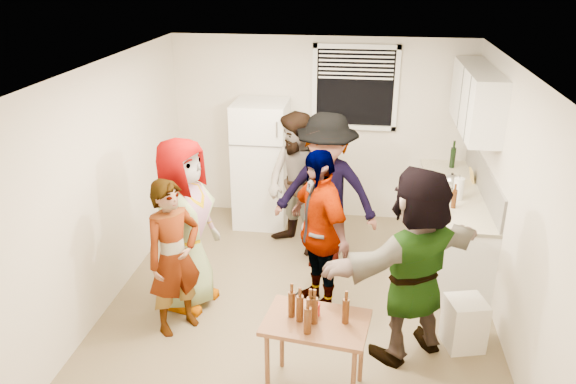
# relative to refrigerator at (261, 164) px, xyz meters

# --- Properties ---
(room) EXTENTS (4.00, 4.50, 2.50)m
(room) POSITION_rel_refrigerator_xyz_m (0.75, -1.88, -0.85)
(room) COLOR silver
(room) RESTS_ON ground
(window) EXTENTS (1.12, 0.10, 1.06)m
(window) POSITION_rel_refrigerator_xyz_m (1.20, 0.33, 1.00)
(window) COLOR white
(window) RESTS_ON room
(refrigerator) EXTENTS (0.70, 0.70, 1.70)m
(refrigerator) POSITION_rel_refrigerator_xyz_m (0.00, 0.00, 0.00)
(refrigerator) COLOR white
(refrigerator) RESTS_ON ground
(counter_lower) EXTENTS (0.60, 2.20, 0.86)m
(counter_lower) POSITION_rel_refrigerator_xyz_m (2.45, -0.73, -0.42)
(counter_lower) COLOR white
(counter_lower) RESTS_ON ground
(countertop) EXTENTS (0.64, 2.22, 0.04)m
(countertop) POSITION_rel_refrigerator_xyz_m (2.45, -0.73, 0.03)
(countertop) COLOR beige
(countertop) RESTS_ON counter_lower
(backsplash) EXTENTS (0.03, 2.20, 0.36)m
(backsplash) POSITION_rel_refrigerator_xyz_m (2.74, -0.73, 0.23)
(backsplash) COLOR #ADA9A0
(backsplash) RESTS_ON countertop
(upper_cabinets) EXTENTS (0.34, 1.60, 0.70)m
(upper_cabinets) POSITION_rel_refrigerator_xyz_m (2.58, -0.53, 1.10)
(upper_cabinets) COLOR white
(upper_cabinets) RESTS_ON room
(kettle) EXTENTS (0.28, 0.25, 0.20)m
(kettle) POSITION_rel_refrigerator_xyz_m (2.40, -0.64, 0.05)
(kettle) COLOR silver
(kettle) RESTS_ON countertop
(paper_towel) EXTENTS (0.11, 0.11, 0.25)m
(paper_towel) POSITION_rel_refrigerator_xyz_m (2.43, -0.97, 0.05)
(paper_towel) COLOR white
(paper_towel) RESTS_ON countertop
(wine_bottle) EXTENTS (0.07, 0.07, 0.27)m
(wine_bottle) POSITION_rel_refrigerator_xyz_m (2.50, 0.08, 0.05)
(wine_bottle) COLOR black
(wine_bottle) RESTS_ON countertop
(beer_bottle_counter) EXTENTS (0.05, 0.05, 0.21)m
(beer_bottle_counter) POSITION_rel_refrigerator_xyz_m (2.35, -1.23, 0.05)
(beer_bottle_counter) COLOR #47230C
(beer_bottle_counter) RESTS_ON countertop
(blue_cup) EXTENTS (0.09, 0.09, 0.13)m
(blue_cup) POSITION_rel_refrigerator_xyz_m (2.19, -1.43, 0.05)
(blue_cup) COLOR #0431C7
(blue_cup) RESTS_ON countertop
(picture_frame) EXTENTS (0.02, 0.19, 0.16)m
(picture_frame) POSITION_rel_refrigerator_xyz_m (2.67, -0.40, 0.13)
(picture_frame) COLOR #EBBC53
(picture_frame) RESTS_ON countertop
(trash_bin) EXTENTS (0.41, 0.41, 0.50)m
(trash_bin) POSITION_rel_refrigerator_xyz_m (2.37, -2.43, -0.60)
(trash_bin) COLOR silver
(trash_bin) RESTS_ON ground
(beer_bottle_table) EXTENTS (0.06, 0.06, 0.22)m
(beer_bottle_table) POSITION_rel_refrigerator_xyz_m (1.27, -3.21, -0.14)
(beer_bottle_table) COLOR #47230C
(beer_bottle_table) RESTS_ON serving_table
(red_cup) EXTENTS (0.08, 0.08, 0.11)m
(red_cup) POSITION_rel_refrigerator_xyz_m (1.02, -3.14, -0.14)
(red_cup) COLOR #A31710
(red_cup) RESTS_ON serving_table
(guest_grey) EXTENTS (2.02, 1.38, 0.58)m
(guest_grey) POSITION_rel_refrigerator_xyz_m (-0.42, -2.07, -0.85)
(guest_grey) COLOR gray
(guest_grey) RESTS_ON ground
(guest_stripe) EXTENTS (1.57, 1.46, 0.38)m
(guest_stripe) POSITION_rel_refrigerator_xyz_m (-0.39, -2.52, -0.85)
(guest_stripe) COLOR #141933
(guest_stripe) RESTS_ON ground
(guest_back_left) EXTENTS (1.79, 1.90, 0.67)m
(guest_back_left) POSITION_rel_refrigerator_xyz_m (0.58, -0.74, -0.85)
(guest_back_left) COLOR brown
(guest_back_left) RESTS_ON ground
(guest_back_right) EXTENTS (1.54, 2.07, 0.70)m
(guest_back_right) POSITION_rel_refrigerator_xyz_m (0.95, -1.10, -0.85)
(guest_back_right) COLOR #404145
(guest_back_right) RESTS_ON ground
(guest_black) EXTENTS (2.01, 1.84, 0.43)m
(guest_black) POSITION_rel_refrigerator_xyz_m (0.94, -1.94, -0.85)
(guest_black) COLOR black
(guest_black) RESTS_ON ground
(guest_orange) EXTENTS (2.46, 2.49, 0.54)m
(guest_orange) POSITION_rel_refrigerator_xyz_m (1.85, -2.59, -0.85)
(guest_orange) COLOR #BB6538
(guest_orange) RESTS_ON ground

